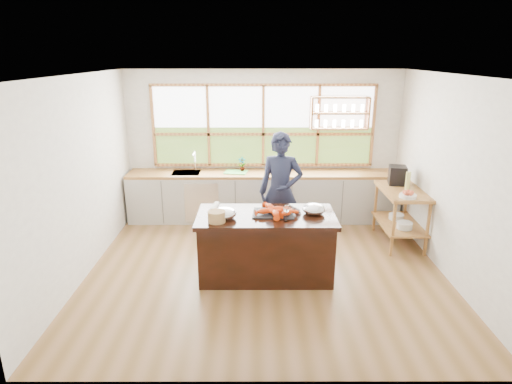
{
  "coord_description": "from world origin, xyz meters",
  "views": [
    {
      "loc": [
        -0.14,
        -5.54,
        2.95
      ],
      "look_at": [
        -0.13,
        0.15,
        1.11
      ],
      "focal_mm": 30.0,
      "sensor_mm": 36.0,
      "label": 1
    }
  ],
  "objects_px": {
    "cook": "(281,192)",
    "wicker_basket": "(217,217)",
    "espresso_machine": "(397,175)",
    "island": "(266,245)"
  },
  "relations": [
    {
      "from": "wicker_basket",
      "to": "cook",
      "type": "bearing_deg",
      "value": 52.95
    },
    {
      "from": "cook",
      "to": "espresso_machine",
      "type": "xyz_separation_m",
      "value": [
        1.94,
        0.5,
        0.13
      ]
    },
    {
      "from": "cook",
      "to": "espresso_machine",
      "type": "distance_m",
      "value": 2.01
    },
    {
      "from": "wicker_basket",
      "to": "island",
      "type": "bearing_deg",
      "value": 21.69
    },
    {
      "from": "cook",
      "to": "espresso_machine",
      "type": "relative_size",
      "value": 6.08
    },
    {
      "from": "cook",
      "to": "wicker_basket",
      "type": "height_order",
      "value": "cook"
    },
    {
      "from": "cook",
      "to": "wicker_basket",
      "type": "xyz_separation_m",
      "value": [
        -0.88,
        -1.17,
        0.05
      ]
    },
    {
      "from": "island",
      "to": "wicker_basket",
      "type": "bearing_deg",
      "value": -158.31
    },
    {
      "from": "island",
      "to": "espresso_machine",
      "type": "bearing_deg",
      "value": 32.87
    },
    {
      "from": "island",
      "to": "cook",
      "type": "height_order",
      "value": "cook"
    }
  ]
}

